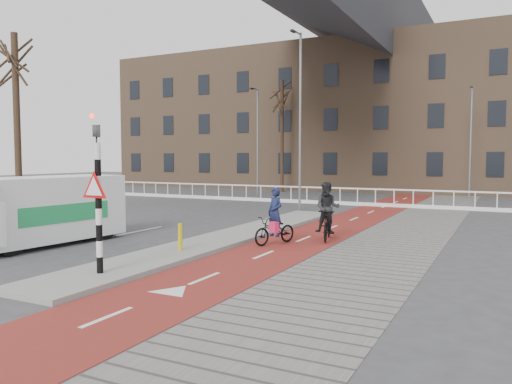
% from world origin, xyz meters
% --- Properties ---
extents(ground, '(120.00, 120.00, 0.00)m').
position_xyz_m(ground, '(0.00, 0.00, 0.00)').
color(ground, '#38383A').
rests_on(ground, ground).
extents(bike_lane, '(2.50, 60.00, 0.01)m').
position_xyz_m(bike_lane, '(1.50, 10.00, 0.01)').
color(bike_lane, maroon).
rests_on(bike_lane, ground).
extents(sidewalk, '(3.00, 60.00, 0.01)m').
position_xyz_m(sidewalk, '(4.30, 10.00, 0.01)').
color(sidewalk, slate).
rests_on(sidewalk, ground).
extents(curb_island, '(1.80, 16.00, 0.12)m').
position_xyz_m(curb_island, '(-0.70, 4.00, 0.06)').
color(curb_island, gray).
rests_on(curb_island, ground).
extents(traffic_signal, '(0.80, 0.80, 3.68)m').
position_xyz_m(traffic_signal, '(-0.60, -2.02, 1.99)').
color(traffic_signal, black).
rests_on(traffic_signal, curb_island).
extents(bollard, '(0.12, 0.12, 0.74)m').
position_xyz_m(bollard, '(-0.61, 1.06, 0.49)').
color(bollard, gold).
rests_on(bollard, curb_island).
extents(cyclist_near, '(1.13, 1.74, 1.74)m').
position_xyz_m(cyclist_near, '(1.08, 3.67, 0.59)').
color(cyclist_near, black).
rests_on(cyclist_near, bike_lane).
extents(cyclist_far, '(0.92, 1.81, 1.88)m').
position_xyz_m(cyclist_far, '(2.29, 5.08, 0.79)').
color(cyclist_far, black).
rests_on(cyclist_far, bike_lane).
extents(van, '(2.40, 5.02, 2.09)m').
position_xyz_m(van, '(-5.29, 0.46, 1.10)').
color(van, white).
rests_on(van, ground).
extents(railing, '(28.00, 0.10, 0.99)m').
position_xyz_m(railing, '(-5.00, 17.00, 0.31)').
color(railing, silver).
rests_on(railing, ground).
extents(townhouse_row, '(46.00, 10.00, 15.90)m').
position_xyz_m(townhouse_row, '(-3.00, 32.00, 7.81)').
color(townhouse_row, '#7F6047').
rests_on(townhouse_row, ground).
extents(tree_left, '(0.28, 0.28, 7.97)m').
position_xyz_m(tree_left, '(-11.48, 4.41, 3.99)').
color(tree_left, black).
rests_on(tree_left, ground).
extents(tree_mid, '(0.26, 0.26, 8.60)m').
position_xyz_m(tree_mid, '(-8.27, 25.31, 4.30)').
color(tree_mid, black).
rests_on(tree_mid, ground).
extents(streetlight_near, '(0.12, 0.12, 8.90)m').
position_xyz_m(streetlight_near, '(-2.03, 13.45, 4.45)').
color(streetlight_near, slate).
rests_on(streetlight_near, ground).
extents(streetlight_left, '(0.12, 0.12, 7.59)m').
position_xyz_m(streetlight_left, '(-8.67, 21.88, 3.80)').
color(streetlight_left, slate).
rests_on(streetlight_left, ground).
extents(streetlight_right, '(0.12, 0.12, 7.18)m').
position_xyz_m(streetlight_right, '(5.24, 24.48, 3.59)').
color(streetlight_right, slate).
rests_on(streetlight_right, ground).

